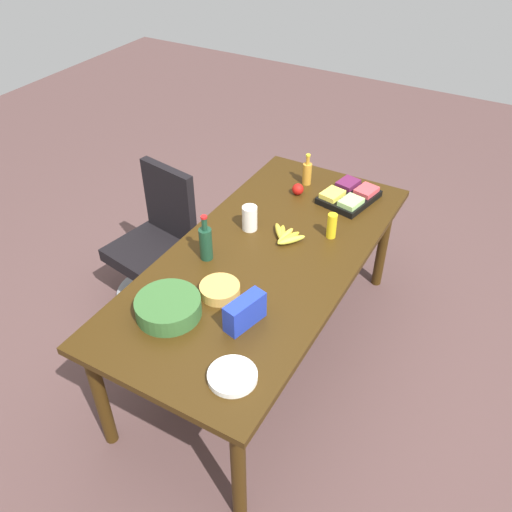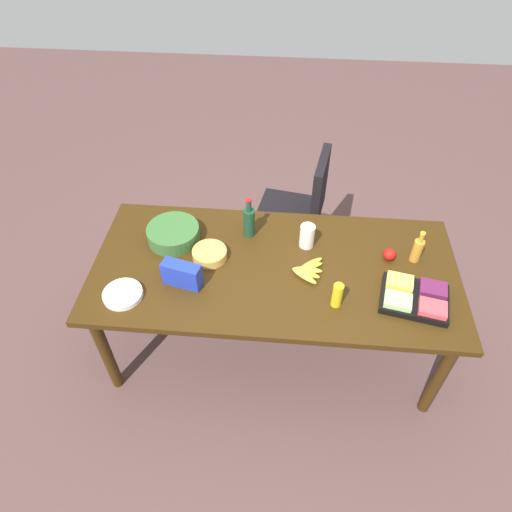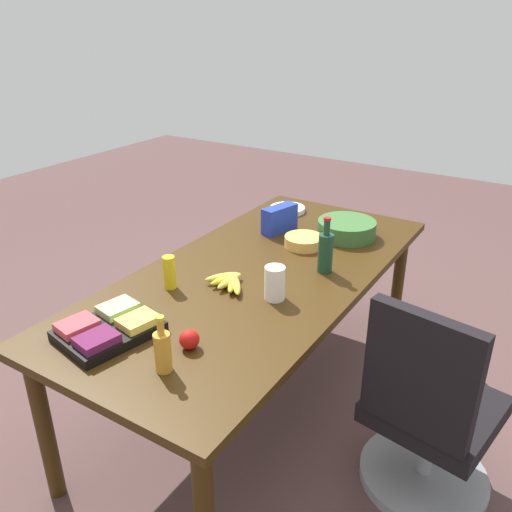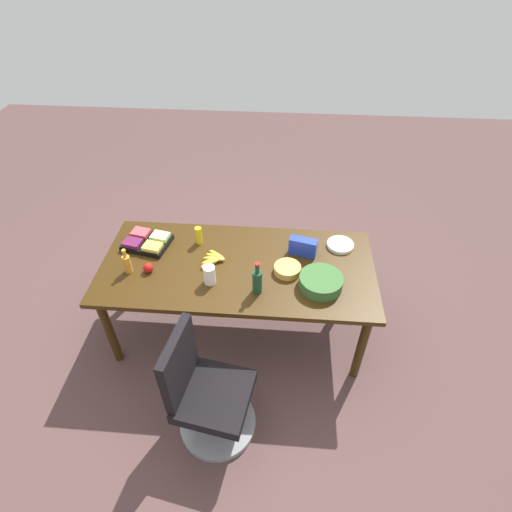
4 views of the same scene
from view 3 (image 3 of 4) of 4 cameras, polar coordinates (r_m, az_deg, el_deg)
name	(u,v)px [view 3 (image 3 of 4)]	position (r m, az deg, el deg)	size (l,w,h in m)	color
ground_plane	(257,399)	(2.97, 0.15, -15.20)	(10.00, 10.00, 0.00)	brown
conference_table	(257,285)	(2.58, 0.16, -3.21)	(2.16, 1.00, 0.77)	#39240B
office_chair	(427,424)	(2.40, 18.07, -16.92)	(0.56, 0.56, 0.96)	gray
paper_plate_stack	(287,209)	(3.33, 3.43, 5.09)	(0.22, 0.22, 0.03)	white
salad_bowl	(347,229)	(2.97, 9.80, 2.93)	(0.32, 0.32, 0.09)	#36652F
chip_bag_blue	(280,219)	(3.00, 2.57, 4.04)	(0.22, 0.08, 0.15)	#1F37B6
mayo_jar	(275,283)	(2.28, 2.05, -2.95)	(0.09, 0.09, 0.15)	white
banana_bunch	(229,281)	(2.40, -2.89, -2.74)	(0.19, 0.23, 0.04)	#D4D341
mustard_bottle	(169,272)	(2.40, -9.37, -1.76)	(0.06, 0.06, 0.15)	yellow
fruit_platter	(109,328)	(2.12, -15.70, -7.56)	(0.41, 0.35, 0.07)	black
chip_bowl	(304,241)	(2.82, 5.20, 1.59)	(0.21, 0.21, 0.06)	#E3A84E
apple_red	(189,339)	(1.99, -7.24, -8.96)	(0.08, 0.08, 0.08)	#B51510
wine_bottle	(325,251)	(2.52, 7.54, 0.52)	(0.08, 0.08, 0.28)	#193F2A
dressing_bottle	(163,350)	(1.86, -10.09, -10.02)	(0.07, 0.07, 0.22)	gold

